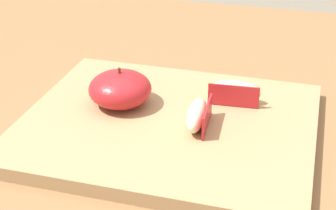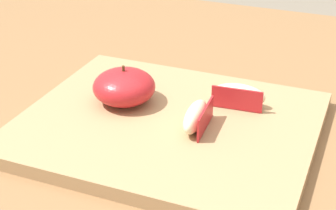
{
  "view_description": "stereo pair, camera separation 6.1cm",
  "coord_description": "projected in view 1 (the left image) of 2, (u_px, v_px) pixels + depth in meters",
  "views": [
    {
      "loc": [
        0.14,
        -0.63,
        1.07
      ],
      "look_at": [
        -0.02,
        -0.08,
        0.76
      ],
      "focal_mm": 57.54,
      "sensor_mm": 36.0,
      "label": 1
    },
    {
      "loc": [
        0.19,
        -0.61,
        1.07
      ],
      "look_at": [
        -0.02,
        -0.08,
        0.76
      ],
      "focal_mm": 57.54,
      "sensor_mm": 36.0,
      "label": 2
    }
  ],
  "objects": [
    {
      "name": "dining_table",
      "position": [
        197.0,
        164.0,
        0.77
      ],
      "size": [
        1.27,
        0.9,
        0.72
      ],
      "color": "brown",
      "rests_on": "ground_plane"
    },
    {
      "name": "apple_wedge_middle",
      "position": [
        234.0,
        92.0,
        0.69
      ],
      "size": [
        0.07,
        0.03,
        0.03
      ],
      "color": "beige",
      "rests_on": "cutting_board"
    },
    {
      "name": "apple_wedge_back",
      "position": [
        198.0,
        115.0,
        0.63
      ],
      "size": [
        0.03,
        0.07,
        0.03
      ],
      "color": "beige",
      "rests_on": "cutting_board"
    },
    {
      "name": "apple_half_skin_up",
      "position": [
        120.0,
        89.0,
        0.68
      ],
      "size": [
        0.08,
        0.08,
        0.05
      ],
      "color": "#B21E23",
      "rests_on": "cutting_board"
    },
    {
      "name": "cutting_board",
      "position": [
        168.0,
        126.0,
        0.66
      ],
      "size": [
        0.35,
        0.3,
        0.02
      ],
      "color": "#A37F56",
      "rests_on": "dining_table"
    }
  ]
}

